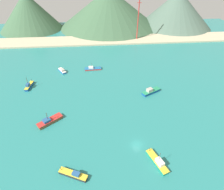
# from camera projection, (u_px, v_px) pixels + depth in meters

# --- Properties ---
(ground) EXTENTS (260.00, 280.00, 0.50)m
(ground) POSITION_uv_depth(u_px,v_px,m) (125.00, 98.00, 95.46)
(ground) COLOR teal
(fishing_boat_0) EXTENTS (10.38, 3.64, 4.37)m
(fishing_boat_0) POSITION_uv_depth(u_px,v_px,m) (93.00, 68.00, 118.60)
(fishing_boat_0) COLOR red
(fishing_boat_0) RESTS_ON ground
(fishing_boat_1) EXTENTS (10.65, 7.49, 2.98)m
(fishing_boat_1) POSITION_uv_depth(u_px,v_px,m) (151.00, 91.00, 97.80)
(fishing_boat_1) COLOR #14478C
(fishing_boat_1) RESTS_ON ground
(fishing_boat_2) EXTENTS (9.72, 5.87, 2.43)m
(fishing_boat_2) POSITION_uv_depth(u_px,v_px,m) (74.00, 174.00, 60.64)
(fishing_boat_2) COLOR #232328
(fishing_boat_2) RESTS_ON ground
(fishing_boat_3) EXTENTS (10.58, 9.27, 5.65)m
(fishing_boat_3) POSITION_uv_depth(u_px,v_px,m) (50.00, 121.00, 80.33)
(fishing_boat_3) COLOR brown
(fishing_boat_3) RESTS_ON ground
(fishing_boat_4) EXTENTS (5.85, 10.51, 6.04)m
(fishing_boat_4) POSITION_uv_depth(u_px,v_px,m) (158.00, 162.00, 64.23)
(fishing_boat_4) COLOR #198466
(fishing_boat_4) RESTS_ON ground
(fishing_boat_5) EXTENTS (5.86, 7.76, 2.11)m
(fishing_boat_5) POSITION_uv_depth(u_px,v_px,m) (62.00, 71.00, 116.05)
(fishing_boat_5) COLOR #1E5BA8
(fishing_boat_5) RESTS_ON ground
(fishing_boat_6) EXTENTS (3.02, 9.01, 6.68)m
(fishing_boat_6) POSITION_uv_depth(u_px,v_px,m) (29.00, 86.00, 102.05)
(fishing_boat_6) COLOR #14478C
(fishing_boat_6) RESTS_ON ground
(beach_strip) EXTENTS (247.00, 21.49, 1.20)m
(beach_strip) POSITION_uv_depth(u_px,v_px,m) (112.00, 40.00, 159.57)
(beach_strip) COLOR #C6B793
(beach_strip) RESTS_ON ground
(hill_west) EXTENTS (57.97, 57.97, 32.40)m
(hill_west) POSITION_uv_depth(u_px,v_px,m) (29.00, 11.00, 176.25)
(hill_west) COLOR #3D6042
(hill_west) RESTS_ON ground
(hill_central) EXTENTS (96.94, 96.94, 34.54)m
(hill_central) POSITION_uv_depth(u_px,v_px,m) (109.00, 8.00, 183.17)
(hill_central) COLOR #3D6042
(hill_central) RESTS_ON ground
(hill_east) EXTENTS (70.52, 70.52, 32.66)m
(hill_east) POSITION_uv_depth(u_px,v_px,m) (177.00, 9.00, 183.20)
(hill_east) COLOR #4C6656
(hill_east) RESTS_ON ground
(radio_tower) EXTENTS (3.52, 2.82, 35.25)m
(radio_tower) POSITION_uv_depth(u_px,v_px,m) (138.00, 18.00, 150.49)
(radio_tower) COLOR #B7332D
(radio_tower) RESTS_ON ground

